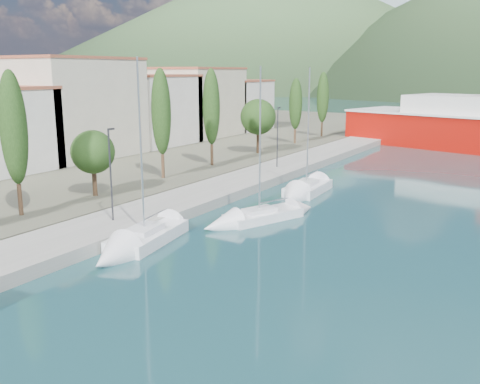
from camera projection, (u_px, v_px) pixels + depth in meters
The scene contains 8 objects.
quay at pixel (223, 189), 46.55m from camera, with size 5.00×88.00×0.80m, color gray.
land_strip at pixel (32, 145), 74.07m from camera, with size 70.00×148.00×0.70m, color #565644.
town_buildings at pixel (115, 111), 66.11m from camera, with size 9.20×69.20×11.30m.
tree_row at pixel (205, 118), 54.49m from camera, with size 4.26×64.60×10.04m.
lamp_posts at pixel (120, 169), 35.34m from camera, with size 0.15×45.15×6.06m.
sailboat_near at pixel (130, 247), 31.37m from camera, with size 3.99×8.83×12.24m.
sailboat_mid at pixel (242, 221), 37.08m from camera, with size 4.97×8.26×11.59m.
sailboat_far at pixel (300, 193), 45.20m from camera, with size 3.00×8.11×11.73m.
Camera 1 is at (15.79, -12.13, 10.42)m, focal length 40.00 mm.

